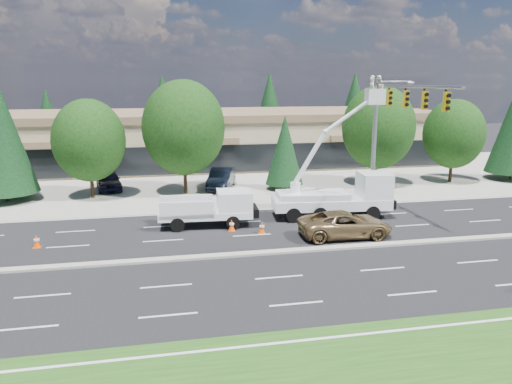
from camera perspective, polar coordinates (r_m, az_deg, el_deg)
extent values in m
plane|color=black|center=(25.65, 0.90, -7.07)|extent=(140.00, 140.00, 0.00)
cube|color=gray|center=(44.74, -4.61, 1.40)|extent=(140.00, 22.00, 0.01)
cube|color=gray|center=(25.63, 0.90, -6.95)|extent=(120.00, 0.55, 0.12)
cube|color=tan|center=(54.19, -5.95, 5.99)|extent=(50.00, 15.00, 5.00)
cube|color=brown|center=(53.96, -6.02, 8.78)|extent=(50.40, 15.40, 0.70)
cube|color=black|center=(46.88, -5.01, 3.76)|extent=(48.00, 0.12, 2.60)
cylinder|color=#332114|center=(40.90, -26.54, -0.38)|extent=(0.26, 0.26, 0.80)
cone|color=black|center=(40.24, -27.16, 5.88)|extent=(4.64, 4.64, 8.47)
cylinder|color=#332114|center=(39.59, -18.25, 1.11)|extent=(0.28, 0.28, 2.40)
ellipsoid|color=black|center=(39.12, -18.56, 5.62)|extent=(5.34, 5.34, 6.14)
cylinder|color=#332114|center=(39.32, -8.10, 1.88)|extent=(0.28, 0.28, 2.85)
ellipsoid|color=black|center=(38.81, -8.27, 7.29)|extent=(6.34, 6.34, 7.29)
cylinder|color=#332114|center=(40.76, 3.24, 0.89)|extent=(0.26, 0.26, 0.80)
cone|color=black|center=(40.28, 3.29, 4.82)|extent=(3.05, 3.05, 5.56)
cylinder|color=#332114|center=(43.29, 13.57, 2.53)|extent=(0.28, 0.28, 2.70)
ellipsoid|color=black|center=(42.84, 13.81, 7.18)|extent=(6.01, 6.01, 6.91)
cylinder|color=#332114|center=(46.70, 21.37, 2.49)|extent=(0.28, 0.28, 2.33)
ellipsoid|color=black|center=(46.31, 21.67, 6.20)|extent=(5.18, 5.18, 5.95)
cylinder|color=#332114|center=(50.31, 27.07, 1.76)|extent=(0.26, 0.26, 0.80)
cylinder|color=#332114|center=(67.33, -22.44, 4.58)|extent=(0.26, 0.26, 0.80)
cone|color=black|center=(66.97, -22.72, 7.80)|extent=(3.98, 3.98, 7.27)
cylinder|color=#332114|center=(66.11, -10.42, 5.19)|extent=(0.26, 0.26, 0.80)
cone|color=black|center=(65.70, -10.58, 9.27)|extent=(4.84, 4.84, 8.84)
cylinder|color=#332114|center=(67.83, 1.54, 5.57)|extent=(0.26, 0.26, 0.80)
cone|color=black|center=(67.42, 1.56, 9.69)|extent=(4.99, 4.99, 9.11)
cylinder|color=#332114|center=(71.49, 11.00, 5.70)|extent=(0.26, 0.26, 0.80)
cone|color=black|center=(71.09, 11.17, 9.68)|extent=(5.08, 5.08, 9.28)
cylinder|color=gray|center=(36.38, 13.35, 5.71)|extent=(0.32, 0.32, 9.00)
cylinder|color=gray|center=(31.69, 17.54, 11.41)|extent=(0.20, 10.00, 0.20)
cylinder|color=gray|center=(36.72, 15.57, 12.07)|extent=(2.60, 0.12, 0.12)
cube|color=gold|center=(34.36, 15.02, 10.35)|extent=(0.32, 0.22, 1.05)
cube|color=gold|center=(32.41, 16.76, 10.14)|extent=(0.32, 0.22, 1.05)
cube|color=gold|center=(30.48, 18.72, 9.90)|extent=(0.32, 0.22, 1.05)
cube|color=gold|center=(28.60, 20.94, 9.61)|extent=(0.32, 0.22, 1.05)
cube|color=white|center=(30.35, -5.81, -2.46)|extent=(5.69, 2.38, 0.42)
cube|color=white|center=(30.30, -2.50, -1.16)|extent=(2.16, 2.12, 1.39)
cube|color=black|center=(30.32, -1.37, -0.78)|extent=(0.18, 1.77, 0.93)
cube|color=white|center=(31.07, -7.95, -1.28)|extent=(3.17, 0.47, 1.02)
cube|color=white|center=(29.36, -7.94, -2.09)|extent=(3.17, 0.47, 1.02)
cube|color=white|center=(32.54, 8.55, -1.24)|extent=(7.70, 3.02, 0.66)
cube|color=white|center=(33.11, 13.34, 0.55)|extent=(2.10, 2.39, 1.88)
cube|color=black|center=(33.32, 14.49, 0.80)|extent=(0.27, 1.87, 1.13)
cube|color=white|center=(32.14, 6.47, -0.41)|extent=(4.70, 2.61, 0.47)
cylinder|color=white|center=(31.82, 4.51, 0.45)|extent=(0.66, 0.66, 0.75)
cube|color=white|center=(32.37, 13.44, 10.56)|extent=(1.11, 0.95, 1.01)
imported|color=beige|center=(32.29, 13.12, 11.24)|extent=(0.45, 0.63, 1.62)
imported|color=beige|center=(32.43, 13.83, 11.21)|extent=(0.69, 0.85, 1.62)
ellipsoid|color=white|center=(32.29, 13.19, 12.70)|extent=(0.24, 0.24, 0.17)
ellipsoid|color=white|center=(32.42, 13.90, 12.66)|extent=(0.24, 0.24, 0.17)
cube|color=#FC5307|center=(29.02, -23.72, -5.79)|extent=(0.40, 0.40, 0.03)
cone|color=#FC5307|center=(28.92, -23.77, -5.15)|extent=(0.36, 0.36, 0.70)
cylinder|color=white|center=(28.90, -23.79, -5.02)|extent=(0.29, 0.29, 0.10)
cube|color=#FC5307|center=(29.47, -2.80, -4.43)|extent=(0.40, 0.40, 0.03)
cone|color=#FC5307|center=(29.37, -2.80, -3.81)|extent=(0.36, 0.36, 0.70)
cylinder|color=white|center=(29.35, -2.80, -3.68)|extent=(0.29, 0.29, 0.10)
cube|color=#FC5307|center=(28.97, 0.68, -4.72)|extent=(0.40, 0.40, 0.03)
cone|color=#FC5307|center=(28.87, 0.68, -4.08)|extent=(0.36, 0.36, 0.70)
cylinder|color=white|center=(28.85, 0.68, -3.95)|extent=(0.29, 0.29, 0.10)
imported|color=olive|center=(28.60, 10.15, -3.65)|extent=(5.33, 2.57, 1.46)
imported|color=black|center=(42.19, -16.50, 1.32)|extent=(2.53, 4.81, 1.56)
imported|color=black|center=(40.97, -3.99, 1.54)|extent=(3.09, 5.26, 1.64)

